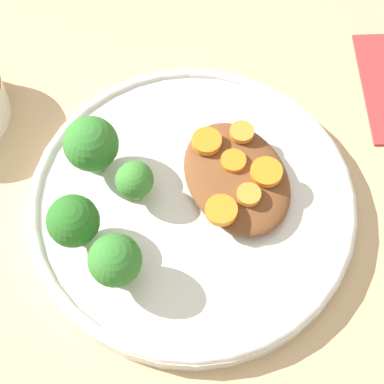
# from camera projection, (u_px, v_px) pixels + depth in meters

# --- Properties ---
(ground_plane) EXTENTS (4.00, 4.00, 0.00)m
(ground_plane) POSITION_uv_depth(u_px,v_px,m) (192.00, 210.00, 0.57)
(ground_plane) COLOR tan
(plate) EXTENTS (0.29, 0.29, 0.02)m
(plate) POSITION_uv_depth(u_px,v_px,m) (192.00, 203.00, 0.56)
(plate) COLOR silver
(plate) RESTS_ON ground_plane
(stew_mound) EXTENTS (0.12, 0.09, 0.02)m
(stew_mound) POSITION_uv_depth(u_px,v_px,m) (238.00, 179.00, 0.55)
(stew_mound) COLOR brown
(stew_mound) RESTS_ON plate
(broccoli_floret_0) EXTENTS (0.05, 0.05, 0.06)m
(broccoli_floret_0) POSITION_uv_depth(u_px,v_px,m) (91.00, 145.00, 0.54)
(broccoli_floret_0) COLOR #7FA85B
(broccoli_floret_0) RESTS_ON plate
(broccoli_floret_1) EXTENTS (0.04, 0.04, 0.06)m
(broccoli_floret_1) POSITION_uv_depth(u_px,v_px,m) (115.00, 261.00, 0.49)
(broccoli_floret_1) COLOR #7FA85B
(broccoli_floret_1) RESTS_ON plate
(broccoli_floret_2) EXTENTS (0.04, 0.04, 0.06)m
(broccoli_floret_2) POSITION_uv_depth(u_px,v_px,m) (73.00, 222.00, 0.51)
(broccoli_floret_2) COLOR #759E51
(broccoli_floret_2) RESTS_ON plate
(broccoli_floret_3) EXTENTS (0.03, 0.03, 0.04)m
(broccoli_floret_3) POSITION_uv_depth(u_px,v_px,m) (135.00, 181.00, 0.53)
(broccoli_floret_3) COLOR #7FA85B
(broccoli_floret_3) RESTS_ON plate
(carrot_slice_0) EXTENTS (0.03, 0.03, 0.01)m
(carrot_slice_0) POSITION_uv_depth(u_px,v_px,m) (266.00, 172.00, 0.54)
(carrot_slice_0) COLOR orange
(carrot_slice_0) RESTS_ON stew_mound
(carrot_slice_1) EXTENTS (0.03, 0.03, 0.01)m
(carrot_slice_1) POSITION_uv_depth(u_px,v_px,m) (207.00, 141.00, 0.55)
(carrot_slice_1) COLOR orange
(carrot_slice_1) RESTS_ON stew_mound
(carrot_slice_2) EXTENTS (0.02, 0.02, 0.00)m
(carrot_slice_2) POSITION_uv_depth(u_px,v_px,m) (233.00, 161.00, 0.55)
(carrot_slice_2) COLOR orange
(carrot_slice_2) RESTS_ON stew_mound
(carrot_slice_3) EXTENTS (0.03, 0.03, 0.01)m
(carrot_slice_3) POSITION_uv_depth(u_px,v_px,m) (221.00, 210.00, 0.52)
(carrot_slice_3) COLOR orange
(carrot_slice_3) RESTS_ON stew_mound
(carrot_slice_4) EXTENTS (0.02, 0.02, 0.01)m
(carrot_slice_4) POSITION_uv_depth(u_px,v_px,m) (249.00, 195.00, 0.53)
(carrot_slice_4) COLOR orange
(carrot_slice_4) RESTS_ON stew_mound
(carrot_slice_5) EXTENTS (0.02, 0.02, 0.01)m
(carrot_slice_5) POSITION_uv_depth(u_px,v_px,m) (242.00, 132.00, 0.56)
(carrot_slice_5) COLOR orange
(carrot_slice_5) RESTS_ON stew_mound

